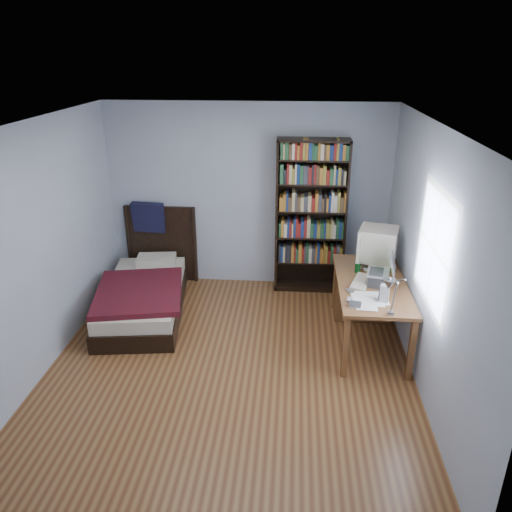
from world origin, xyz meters
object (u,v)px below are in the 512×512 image
(bookshelf, at_px, (311,217))
(bed, at_px, (145,291))
(speaker, at_px, (384,293))
(crt_monitor, at_px, (377,245))
(keyboard, at_px, (361,282))
(desk_lamp, at_px, (390,287))
(laptop, at_px, (380,276))
(soda_can, at_px, (358,268))
(desk, at_px, (365,290))

(bookshelf, relative_size, bed, 1.00)
(speaker, height_order, bookshelf, bookshelf)
(crt_monitor, height_order, keyboard, crt_monitor)
(crt_monitor, height_order, bookshelf, bookshelf)
(crt_monitor, distance_m, speaker, 0.89)
(desk_lamp, bearing_deg, crt_monitor, 85.39)
(laptop, distance_m, bed, 2.91)
(bookshelf, bearing_deg, soda_can, -63.44)
(bookshelf, bearing_deg, bed, -159.08)
(keyboard, bearing_deg, crt_monitor, 84.38)
(crt_monitor, bearing_deg, soda_can, -140.53)
(speaker, distance_m, bed, 3.00)
(desk, bearing_deg, crt_monitor, -0.81)
(desk_lamp, relative_size, bed, 0.28)
(desk, relative_size, keyboard, 3.72)
(desk, height_order, laptop, laptop)
(laptop, distance_m, bookshelf, 1.55)
(speaker, bearing_deg, laptop, 104.54)
(crt_monitor, relative_size, speaker, 2.83)
(laptop, height_order, soda_can, laptop)
(desk, xyz_separation_m, speaker, (0.06, -0.88, 0.41))
(speaker, bearing_deg, crt_monitor, 103.50)
(laptop, height_order, desk_lamp, desk_lamp)
(soda_can, bearing_deg, bed, 174.51)
(keyboard, relative_size, bookshelf, 0.20)
(bookshelf, bearing_deg, laptop, -61.99)
(desk, bearing_deg, desk_lamp, -91.21)
(desk_lamp, bearing_deg, keyboard, 94.90)
(keyboard, xyz_separation_m, soda_can, (-0.01, 0.29, 0.04))
(crt_monitor, bearing_deg, desk_lamp, -94.61)
(laptop, xyz_separation_m, bookshelf, (-0.72, 1.35, 0.20))
(desk, height_order, soda_can, soda_can)
(soda_can, distance_m, bed, 2.67)
(laptop, bearing_deg, bookshelf, 118.01)
(desk, xyz_separation_m, crt_monitor, (0.09, -0.00, 0.59))
(speaker, height_order, soda_can, speaker)
(crt_monitor, xyz_separation_m, desk_lamp, (-0.12, -1.51, 0.19))
(desk, xyz_separation_m, keyboard, (-0.12, -0.47, 0.33))
(laptop, xyz_separation_m, soda_can, (-0.20, 0.31, -0.05))
(speaker, distance_m, bookshelf, 1.89)
(speaker, distance_m, soda_can, 0.72)
(speaker, xyz_separation_m, soda_can, (-0.19, 0.69, -0.03))
(laptop, height_order, speaker, laptop)
(desk, relative_size, soda_can, 13.14)
(bed, bearing_deg, speaker, -18.65)
(crt_monitor, xyz_separation_m, bed, (-2.82, 0.07, -0.75))
(desk, distance_m, keyboard, 0.59)
(crt_monitor, bearing_deg, desk, 179.19)
(keyboard, xyz_separation_m, bed, (-2.61, 0.54, -0.48))
(desk_lamp, xyz_separation_m, keyboard, (-0.09, 1.04, -0.45))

